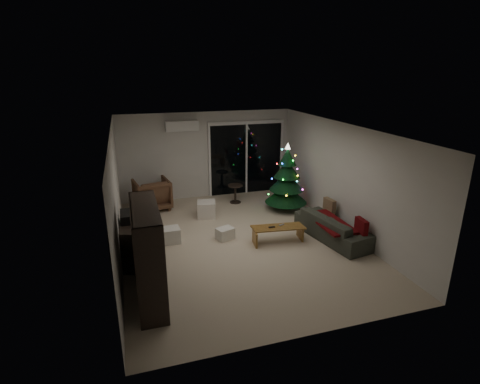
% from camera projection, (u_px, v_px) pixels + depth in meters
% --- Properties ---
extents(room, '(6.50, 7.51, 2.60)m').
position_uv_depth(room, '(240.00, 178.00, 9.49)').
color(room, beige).
rests_on(room, ground).
extents(bookshelf, '(1.02, 1.66, 1.63)m').
position_uv_depth(bookshelf, '(135.00, 256.00, 5.97)').
color(bookshelf, black).
rests_on(bookshelf, floor).
extents(media_cabinet, '(0.91, 1.41, 0.83)m').
position_uv_depth(media_cabinet, '(134.00, 239.00, 7.46)').
color(media_cabinet, black).
rests_on(media_cabinet, floor).
extents(stereo, '(0.42, 0.50, 0.18)m').
position_uv_depth(stereo, '(132.00, 216.00, 7.31)').
color(stereo, black).
rests_on(stereo, media_cabinet).
extents(armchair, '(1.03, 1.05, 0.83)m').
position_uv_depth(armchair, '(152.00, 194.00, 10.11)').
color(armchair, brown).
rests_on(armchair, floor).
extents(ottoman, '(0.54, 0.54, 0.41)m').
position_uv_depth(ottoman, '(207.00, 209.00, 9.63)').
color(ottoman, white).
rests_on(ottoman, floor).
extents(cardboard_box_a, '(0.48, 0.37, 0.33)m').
position_uv_depth(cardboard_box_a, '(169.00, 235.00, 8.23)').
color(cardboard_box_a, beige).
rests_on(cardboard_box_a, floor).
extents(cardboard_box_b, '(0.44, 0.39, 0.26)m').
position_uv_depth(cardboard_box_b, '(225.00, 233.00, 8.41)').
color(cardboard_box_b, beige).
rests_on(cardboard_box_b, floor).
extents(side_table, '(0.47, 0.47, 0.52)m').
position_uv_depth(side_table, '(235.00, 194.00, 10.64)').
color(side_table, black).
rests_on(side_table, floor).
extents(floor_lamp, '(0.28, 0.28, 1.77)m').
position_uv_depth(floor_lamp, '(158.00, 170.00, 10.72)').
color(floor_lamp, black).
rests_on(floor_lamp, floor).
extents(sofa, '(1.09, 2.05, 0.57)m').
position_uv_depth(sofa, '(333.00, 227.00, 8.37)').
color(sofa, '#32372B').
rests_on(sofa, floor).
extents(sofa_throw, '(0.61, 1.40, 0.05)m').
position_uv_depth(sofa_throw, '(330.00, 222.00, 8.30)').
color(sofa_throw, maroon).
rests_on(sofa_throw, sofa).
extents(cushion_a, '(0.14, 0.38, 0.37)m').
position_uv_depth(cushion_a, '(329.00, 206.00, 8.96)').
color(cushion_a, '#937A5E').
rests_on(cushion_a, sofa).
extents(cushion_b, '(0.14, 0.38, 0.37)m').
position_uv_depth(cushion_b, '(361.00, 227.00, 7.78)').
color(cushion_b, maroon).
rests_on(cushion_b, sofa).
extents(coffee_table, '(1.18, 0.54, 0.36)m').
position_uv_depth(coffee_table, '(278.00, 234.00, 8.25)').
color(coffee_table, olive).
rests_on(coffee_table, floor).
extents(remote_a, '(0.14, 0.04, 0.02)m').
position_uv_depth(remote_a, '(272.00, 227.00, 8.15)').
color(remote_a, black).
rests_on(remote_a, coffee_table).
extents(remote_b, '(0.14, 0.08, 0.02)m').
position_uv_depth(remote_b, '(282.00, 225.00, 8.27)').
color(remote_b, slate).
rests_on(remote_b, coffee_table).
extents(christmas_tree, '(1.25, 1.25, 1.82)m').
position_uv_depth(christmas_tree, '(287.00, 177.00, 9.93)').
color(christmas_tree, '#0F401D').
rests_on(christmas_tree, floor).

